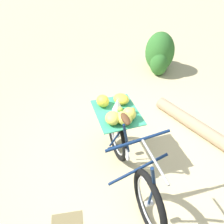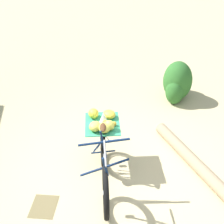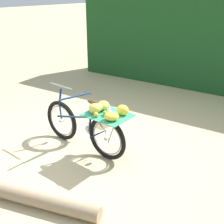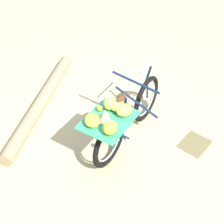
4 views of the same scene
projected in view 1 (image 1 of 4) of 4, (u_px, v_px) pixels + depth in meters
The scene contains 4 objects.
ground_plane at pixel (124, 169), 3.16m from camera, with size 60.00×60.00×0.00m, color #C6B284.
bicycle at pixel (127, 148), 2.78m from camera, with size 1.80×0.78×1.03m.
fallen_log at pixel (222, 142), 3.41m from camera, with size 0.20×0.20×2.55m, color #9E8466.
shrub_cluster at pixel (159, 54), 5.15m from camera, with size 0.94×0.64×0.89m.
Camera 1 is at (1.90, -0.49, 2.61)m, focal length 36.25 mm.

